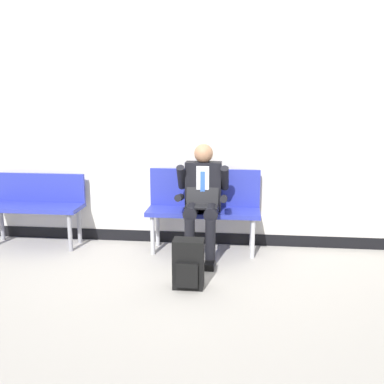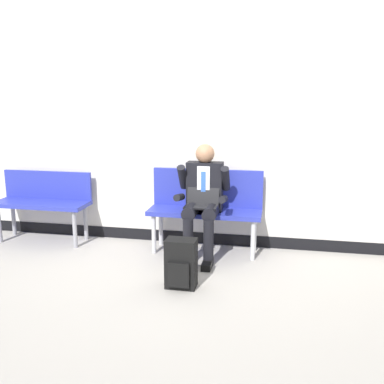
# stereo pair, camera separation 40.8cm
# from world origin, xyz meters

# --- Properties ---
(ground_plane) EXTENTS (18.00, 18.00, 0.00)m
(ground_plane) POSITION_xyz_m (0.00, 0.00, 0.00)
(ground_plane) COLOR #9E9991
(station_wall) EXTENTS (5.74, 0.14, 3.13)m
(station_wall) POSITION_xyz_m (0.00, 0.64, 1.56)
(station_wall) COLOR beige
(station_wall) RESTS_ON ground
(bench_with_person) EXTENTS (1.28, 0.42, 0.94)m
(bench_with_person) POSITION_xyz_m (0.21, 0.36, 0.56)
(bench_with_person) COLOR #28339E
(bench_with_person) RESTS_ON ground
(bench_empty) EXTENTS (1.16, 0.42, 0.85)m
(bench_empty) POSITION_xyz_m (-1.82, 0.35, 0.52)
(bench_empty) COLOR #28339E
(bench_empty) RESTS_ON ground
(person_seated) EXTENTS (0.57, 0.70, 1.25)m
(person_seated) POSITION_xyz_m (0.21, 0.16, 0.67)
(person_seated) COLOR black
(person_seated) RESTS_ON ground
(backpack) EXTENTS (0.29, 0.22, 0.47)m
(backpack) POSITION_xyz_m (0.16, -0.70, 0.23)
(backpack) COLOR black
(backpack) RESTS_ON ground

